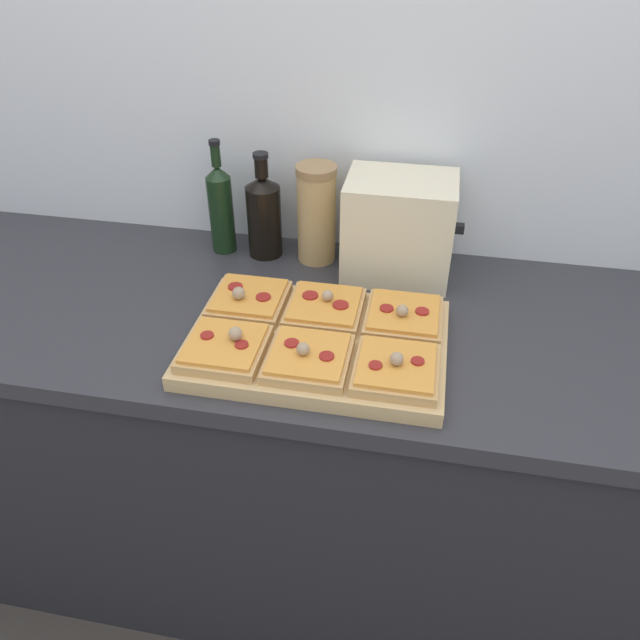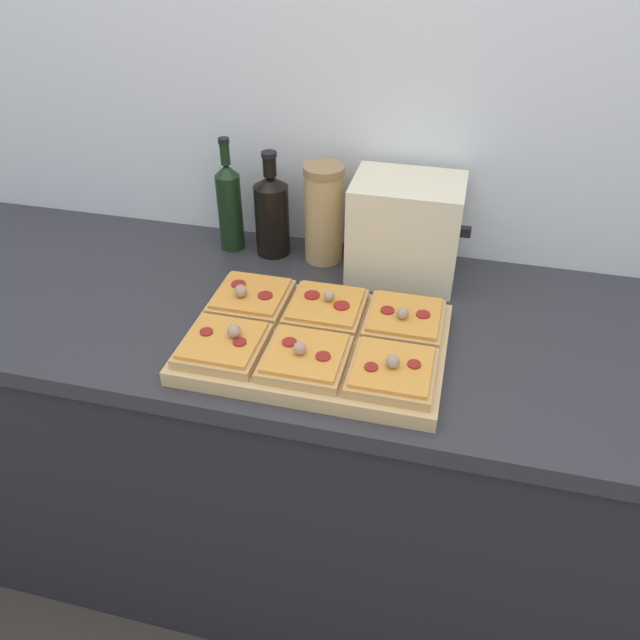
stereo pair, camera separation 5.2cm
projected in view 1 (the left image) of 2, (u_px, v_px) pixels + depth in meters
wall_back at (381, 102)px, 1.42m from camera, size 6.00×0.06×2.50m
kitchen_counter at (348, 458)px, 1.61m from camera, size 2.63×0.67×0.89m
cutting_board at (317, 343)px, 1.25m from camera, size 0.51×0.35×0.03m
pizza_slice_back_left at (249, 299)px, 1.32m from camera, size 0.15×0.16×0.05m
pizza_slice_back_center at (325, 307)px, 1.30m from camera, size 0.15×0.16×0.05m
pizza_slice_back_right at (404, 316)px, 1.27m from camera, size 0.15×0.16×0.05m
pizza_slice_front_left at (225, 347)px, 1.19m from camera, size 0.15×0.16×0.06m
pizza_slice_front_center at (308, 358)px, 1.16m from camera, size 0.15×0.16×0.05m
pizza_slice_front_right at (396, 368)px, 1.14m from camera, size 0.15×0.16×0.05m
olive_oil_bottle at (221, 207)px, 1.52m from camera, size 0.06×0.06×0.28m
wine_bottle at (264, 214)px, 1.51m from camera, size 0.08×0.08×0.26m
grain_jar_tall at (316, 214)px, 1.48m from camera, size 0.10×0.10×0.24m
toaster_oven at (399, 228)px, 1.43m from camera, size 0.27×0.18×0.24m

